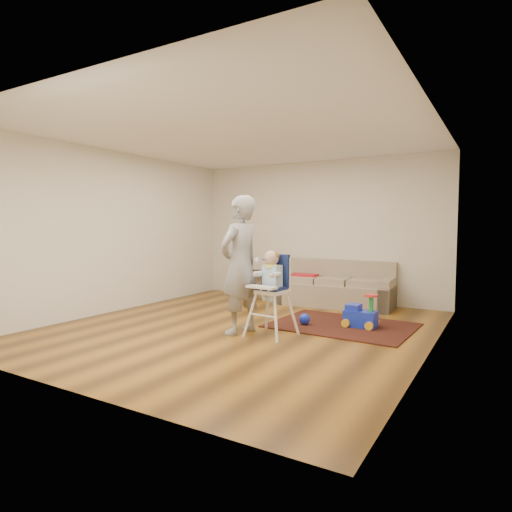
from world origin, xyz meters
The scene contains 9 objects.
ground centered at (0.00, 0.00, 0.00)m, with size 5.50×5.50×0.00m, color #462C0F.
room_envelope centered at (0.00, 0.53, 1.88)m, with size 5.04×5.52×2.72m.
sofa centered at (0.53, 2.30, 0.40)m, with size 2.13×0.98×0.81m.
side_table centered at (-1.40, 2.43, 0.26)m, with size 0.53×0.53×0.53m, color black, non-canonical shape.
area_rug centered at (1.19, 0.83, 0.01)m, with size 1.95×1.47×0.02m, color black.
ride_on_toy centered at (1.46, 0.86, 0.26)m, with size 0.44×0.31×0.48m, color #172ED4, non-canonical shape.
toy_ball centered at (0.72, 0.57, 0.10)m, with size 0.16×0.16×0.16m, color #172ED4.
high_chair centered at (0.58, -0.18, 0.55)m, with size 0.57×0.57×1.14m.
adult centered at (0.14, -0.27, 0.93)m, with size 0.67×0.44×1.85m, color gray.
Camera 1 is at (3.22, -5.07, 1.44)m, focal length 30.00 mm.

